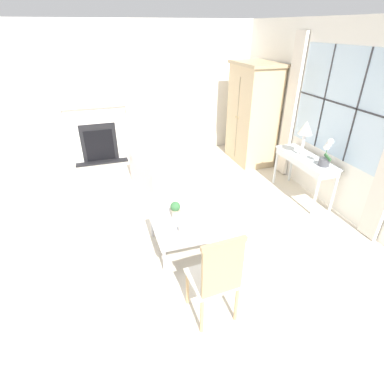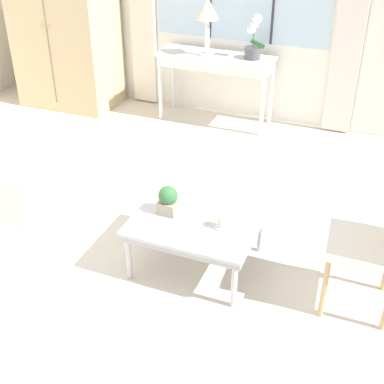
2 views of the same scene
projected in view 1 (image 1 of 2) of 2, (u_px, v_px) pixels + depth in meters
The scene contains 13 objects.
ground_plane at pixel (151, 229), 4.50m from camera, with size 14.00×14.00×0.00m, color beige.
wall_back_windowed at pixel (338, 119), 4.62m from camera, with size 7.20×0.14×2.80m.
wall_left at pixel (147, 92), 6.50m from camera, with size 0.06×7.20×2.80m, color white.
fireplace at pixel (97, 128), 6.41m from camera, with size 0.34×1.32×2.26m.
armoire at pixel (252, 114), 6.30m from camera, with size 1.16×0.74×2.05m.
console_table at pixel (306, 162), 5.05m from camera, with size 1.24×0.43×0.75m.
table_lamp at pixel (306, 130), 4.84m from camera, with size 0.23×0.23×0.59m.
potted_orchid at pixel (326, 155), 4.60m from camera, with size 0.21×0.17×0.45m.
armchair_upholstered at pixel (160, 169), 5.71m from camera, with size 1.12×1.10×0.78m.
side_chair_wooden at pixel (217, 276), 2.83m from camera, with size 0.47×0.47×1.08m.
coffee_table at pixel (181, 226), 3.95m from camera, with size 0.86×0.73×0.40m.
potted_plant_small at pixel (175, 209), 4.05m from camera, with size 0.14×0.14×0.21m.
pillar_candle at pixel (181, 230), 3.73m from camera, with size 0.10×0.10×0.12m.
Camera 1 is at (3.67, -0.53, 2.68)m, focal length 28.00 mm.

